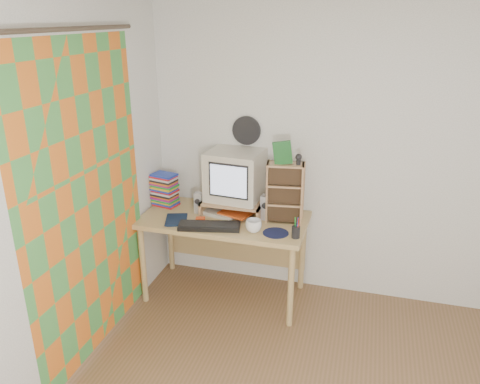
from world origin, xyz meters
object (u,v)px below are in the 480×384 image
Objects in this scene: dvd_stack at (165,190)px; diary at (166,219)px; keyboard at (209,226)px; crt_monitor at (234,176)px; cd_rack at (285,193)px; desk at (226,229)px; mug at (254,226)px.

dvd_stack reaches higher than diary.
keyboard is at bearing -22.78° from diary.
crt_monitor is 1.49× the size of dvd_stack.
cd_rack is at bearing -2.16° from diary.
keyboard is 0.66m from dvd_stack.
crt_monitor is 0.88× the size of cd_rack.
diary is at bearing -149.56° from desk.
mug is (0.26, -0.35, -0.28)m from crt_monitor.
crt_monitor is (0.05, 0.09, 0.46)m from desk.
crt_monitor is at bearing 163.14° from cd_rack.
dvd_stack is at bearing -172.57° from crt_monitor.
crt_monitor is 3.44× the size of mug.
keyboard is 1.67× the size of dvd_stack.
mug is (0.36, 0.03, 0.03)m from keyboard.
cd_rack is 2.34× the size of diary.
keyboard is at bearing -175.11° from mug.
crt_monitor is 0.51m from mug.
diary is at bearing -139.64° from crt_monitor.
desk is 6.56× the size of diary.
cd_rack reaches higher than dvd_stack.
mug is at bearing -7.48° from keyboard.
dvd_stack is 1.39× the size of diary.
diary reaches higher than keyboard.
crt_monitor reaches higher than diary.
dvd_stack is 0.96m from mug.
crt_monitor is 0.46m from cd_rack.
dvd_stack reaches higher than keyboard.
keyboard is 2.32× the size of diary.
cd_rack is (0.55, 0.31, 0.23)m from keyboard.
mug is (0.90, -0.32, -0.10)m from dvd_stack.
cd_rack is 1.01m from diary.
diary is (0.15, -0.32, -0.13)m from dvd_stack.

